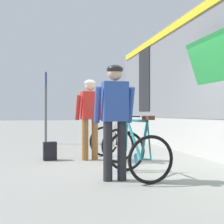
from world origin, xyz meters
name	(u,v)px	position (x,y,z in m)	size (l,w,h in m)	color
ground_plane	(158,168)	(0.00, 0.00, 0.00)	(80.00, 80.00, 0.00)	gray
cyclist_near_in_red	(90,112)	(-1.09, 1.24, 1.05)	(0.64, 0.36, 1.76)	#935B2D
cyclist_far_in_blue	(115,111)	(-1.03, -0.83, 1.05)	(0.61, 0.31, 1.76)	#232328
bicycle_near_white	(111,141)	(-0.63, 1.21, 0.40)	(0.80, 1.12, 0.99)	black
bicycle_far_teal	(137,152)	(-0.62, -0.68, 0.40)	(0.79, 1.12, 0.99)	black
backpack_on_platform	(50,151)	(-1.94, 1.39, 0.20)	(0.28, 0.18, 0.40)	black
water_bottle_near_the_bikes	(136,159)	(-0.25, 0.56, 0.10)	(0.06, 0.06, 0.20)	#338CCC
platform_sign_post	(46,95)	(-1.99, 4.96, 1.62)	(0.08, 0.70, 2.40)	#595B60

